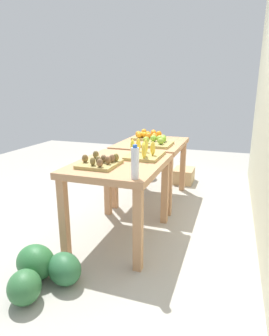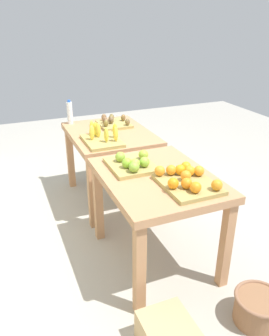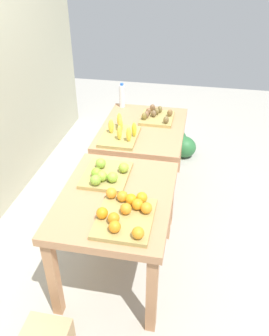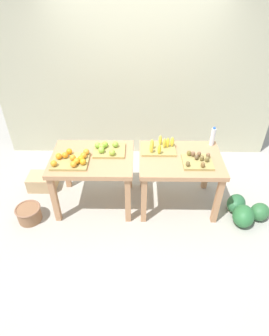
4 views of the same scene
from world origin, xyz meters
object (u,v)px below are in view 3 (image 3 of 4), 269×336
at_px(display_table_right, 143,137).
at_px(apple_bin, 106,174).
at_px(display_table_left, 116,208).
at_px(watermelon_pile, 176,144).
at_px(orange_bin, 126,213).
at_px(water_bottle, 122,96).
at_px(kiwi_bin, 157,116).
at_px(banana_crate, 120,133).

bearing_deg(display_table_right, apple_bin, 172.41).
distance_m(display_table_left, watermelon_pile, 2.09).
height_order(orange_bin, water_bottle, water_bottle).
height_order(apple_bin, water_bottle, water_bottle).
height_order(display_table_right, kiwi_bin, kiwi_bin).
bearing_deg(banana_crate, watermelon_pile, -21.30).
distance_m(display_table_left, water_bottle, 1.61).
xyz_separation_m(apple_bin, watermelon_pile, (1.80, -0.40, -0.69)).
relative_size(orange_bin, kiwi_bin, 1.25).
bearing_deg(display_table_left, kiwi_bin, -4.64).
distance_m(banana_crate, kiwi_bin, 0.53).
distance_m(display_table_right, kiwi_bin, 0.26).
bearing_deg(orange_bin, watermelon_pile, -4.14).
xyz_separation_m(banana_crate, watermelon_pile, (1.14, -0.44, -0.69)).
distance_m(orange_bin, watermelon_pile, 2.33).
xyz_separation_m(display_table_left, kiwi_bin, (1.31, -0.11, 0.15)).
bearing_deg(water_bottle, kiwi_bin, -121.39).
distance_m(orange_bin, apple_bin, 0.48).
relative_size(display_table_right, water_bottle, 3.95).
xyz_separation_m(display_table_left, watermelon_pile, (2.00, -0.28, -0.54)).
bearing_deg(display_table_left, apple_bin, 32.61).
bearing_deg(watermelon_pile, display_table_right, 162.24).
relative_size(banana_crate, watermelon_pile, 0.70).
bearing_deg(kiwi_bin, banana_crate, 149.18).
height_order(display_table_left, banana_crate, banana_crate).
bearing_deg(apple_bin, watermelon_pile, -12.64).
xyz_separation_m(display_table_left, display_table_right, (1.12, 0.00, 0.00)).
xyz_separation_m(orange_bin, watermelon_pile, (2.22, -0.16, -0.69)).
height_order(apple_bin, banana_crate, banana_crate).
xyz_separation_m(banana_crate, kiwi_bin, (0.45, -0.27, -0.01)).
bearing_deg(watermelon_pile, water_bottle, 126.50).
bearing_deg(display_table_right, orange_bin, -174.90).
height_order(display_table_left, kiwi_bin, kiwi_bin).
bearing_deg(watermelon_pile, kiwi_bin, 165.75).
height_order(orange_bin, kiwi_bin, orange_bin).
distance_m(display_table_right, watermelon_pile, 1.07).
distance_m(display_table_right, orange_bin, 1.36).
relative_size(display_table_left, water_bottle, 3.95).
bearing_deg(water_bottle, display_table_left, -168.87).
bearing_deg(display_table_right, water_bottle, 34.82).
xyz_separation_m(water_bottle, watermelon_pile, (0.44, -0.59, -0.77)).
relative_size(display_table_left, watermelon_pile, 1.66).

